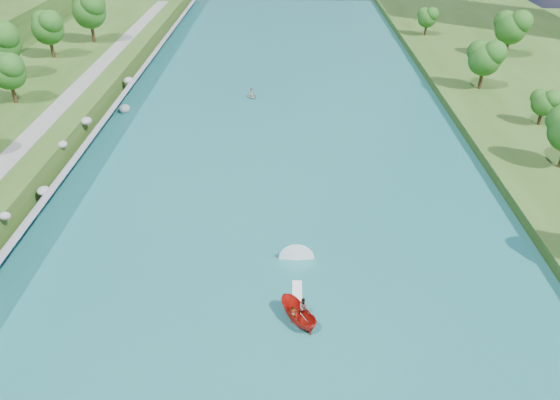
{
  "coord_description": "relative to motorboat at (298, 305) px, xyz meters",
  "views": [
    {
      "loc": [
        1.59,
        -34.03,
        33.48
      ],
      "look_at": [
        0.8,
        17.52,
        2.5
      ],
      "focal_mm": 35.0,
      "sensor_mm": 36.0,
      "label": 1
    }
  ],
  "objects": [
    {
      "name": "ground",
      "position": [
        -2.6,
        -2.25,
        -0.89
      ],
      "size": [
        260.0,
        260.0,
        0.0
      ],
      "primitive_type": "plane",
      "color": "#2D5119",
      "rests_on": "ground"
    },
    {
      "name": "river_water",
      "position": [
        -2.6,
        17.75,
        -0.84
      ],
      "size": [
        55.0,
        240.0,
        0.1
      ],
      "primitive_type": "cube",
      "color": "#1B6967",
      "rests_on": "ground"
    },
    {
      "name": "riprap_bank",
      "position": [
        -28.46,
        17.23,
        0.92
      ],
      "size": [
        3.95,
        236.0,
        4.34
      ],
      "color": "slate",
      "rests_on": "ground"
    },
    {
      "name": "motorboat",
      "position": [
        0.0,
        0.0,
        0.0
      ],
      "size": [
        3.94,
        19.2,
        2.12
      ],
      "rotation": [
        0.0,
        0.0,
        3.71
      ],
      "color": "#B6170E",
      "rests_on": "river_water"
    },
    {
      "name": "raft",
      "position": [
        -7.31,
        53.72,
        -0.42
      ],
      "size": [
        2.93,
        3.26,
        1.67
      ],
      "rotation": [
        0.0,
        0.0,
        0.48
      ],
      "color": "#9C9EA5",
      "rests_on": "river_water"
    }
  ]
}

